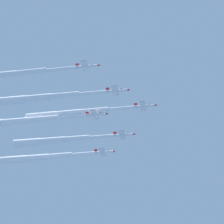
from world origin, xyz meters
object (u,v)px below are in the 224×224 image
at_px(jet_port_mid, 15,122).
at_px(jet_starboard_mid, 36,158).
at_px(jet_lead, 67,114).
at_px(jet_starboard_inner, 36,98).
at_px(jet_port_outer, 0,76).
at_px(jet_port_inner, 52,141).

relative_size(jet_port_mid, jet_starboard_mid, 1.08).
xyz_separation_m(jet_lead, jet_port_mid, (-0.76, 22.78, -2.70)).
bearing_deg(jet_starboard_inner, jet_starboard_mid, 14.08).
bearing_deg(jet_starboard_mid, jet_lead, -142.13).
distance_m(jet_lead, jet_port_outer, 34.98).
bearing_deg(jet_port_mid, jet_port_inner, -45.28).
relative_size(jet_port_mid, jet_port_outer, 1.00).
xyz_separation_m(jet_starboard_inner, jet_starboard_mid, (39.82, 9.99, 2.23)).
height_order(jet_lead, jet_port_mid, jet_lead).
distance_m(jet_port_mid, jet_port_outer, 26.12).
bearing_deg(jet_port_inner, jet_starboard_mid, 39.07).
xyz_separation_m(jet_port_inner, jet_starboard_inner, (-26.44, 0.87, 0.20)).
distance_m(jet_port_inner, jet_starboard_mid, 17.41).
height_order(jet_starboard_inner, jet_port_outer, jet_port_outer).
height_order(jet_port_mid, jet_starboard_mid, jet_starboard_mid).
xyz_separation_m(jet_port_mid, jet_starboard_mid, (26.71, -2.60, 1.62)).
xyz_separation_m(jet_port_mid, jet_port_outer, (-26.10, -0.47, 0.65)).
distance_m(jet_port_inner, jet_starboard_inner, 26.46).
distance_m(jet_starboard_mid, jet_port_outer, 52.87).
bearing_deg(jet_port_outer, jet_starboard_mid, -2.30).
xyz_separation_m(jet_port_inner, jet_port_outer, (-39.43, 12.99, 1.47)).
bearing_deg(jet_port_outer, jet_starboard_inner, -42.99).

